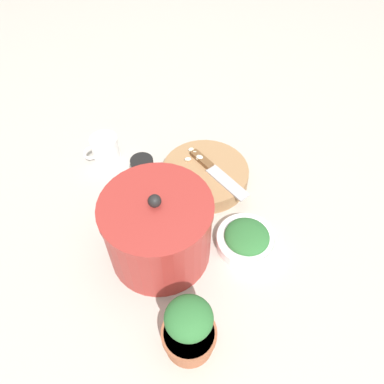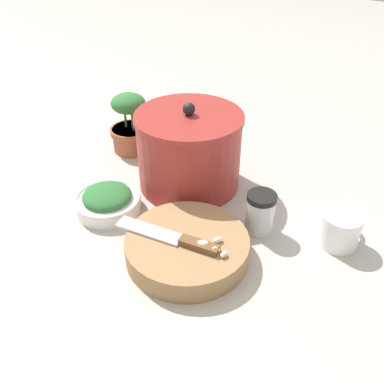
% 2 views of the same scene
% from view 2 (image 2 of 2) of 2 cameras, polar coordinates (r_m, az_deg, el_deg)
% --- Properties ---
extents(ground_plane, '(5.00, 5.00, 0.00)m').
position_cam_2_polar(ground_plane, '(0.94, -0.52, -3.03)').
color(ground_plane, '#B2ADA3').
extents(cutting_board, '(0.24, 0.24, 0.05)m').
position_cam_2_polar(cutting_board, '(0.83, -0.66, -7.43)').
color(cutting_board, '#9E754C').
rests_on(cutting_board, ground_plane).
extents(chef_knife, '(0.22, 0.06, 0.01)m').
position_cam_2_polar(chef_knife, '(0.81, -2.59, -6.07)').
color(chef_knife, brown).
rests_on(chef_knife, cutting_board).
extents(garlic_cloves, '(0.06, 0.05, 0.02)m').
position_cam_2_polar(garlic_cloves, '(0.79, 2.58, -7.35)').
color(garlic_cloves, silver).
rests_on(garlic_cloves, cutting_board).
extents(herb_bowl, '(0.15, 0.15, 0.05)m').
position_cam_2_polar(herb_bowl, '(0.96, -11.18, -1.13)').
color(herb_bowl, white).
rests_on(herb_bowl, ground_plane).
extents(spice_jar, '(0.06, 0.06, 0.09)m').
position_cam_2_polar(spice_jar, '(0.89, 9.08, -2.72)').
color(spice_jar, silver).
rests_on(spice_jar, ground_plane).
extents(coffee_mug, '(0.08, 0.11, 0.07)m').
position_cam_2_polar(coffee_mug, '(0.90, 19.16, -4.68)').
color(coffee_mug, white).
rests_on(coffee_mug, ground_plane).
extents(stock_pot, '(0.25, 0.25, 0.21)m').
position_cam_2_polar(stock_pot, '(1.00, -0.39, 5.54)').
color(stock_pot, '#9E2D28').
rests_on(stock_pot, ground_plane).
extents(potted_herb, '(0.11, 0.11, 0.16)m').
position_cam_2_polar(potted_herb, '(1.17, -8.23, 8.66)').
color(potted_herb, '#A35B3D').
rests_on(potted_herb, ground_plane).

